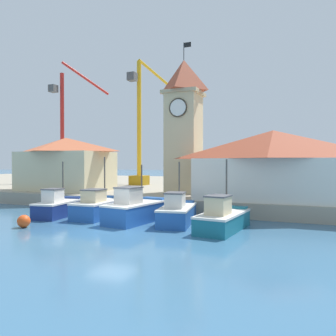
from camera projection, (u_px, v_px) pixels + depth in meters
name	position (u px, v px, depth m)	size (l,w,h in m)	color
ground_plane	(112.00, 230.00, 19.09)	(300.00, 300.00, 0.00)	#386689
quay_wharf	(220.00, 188.00, 43.62)	(120.00, 40.00, 1.11)	#9E937F
fishing_boat_far_left	(59.00, 206.00, 23.99)	(2.37, 4.52, 4.02)	navy
fishing_boat_left_outer	(100.00, 207.00, 23.57)	(2.28, 4.95, 4.37)	#2356A8
fishing_boat_left_inner	(136.00, 210.00, 21.65)	(2.80, 5.15, 3.80)	#2356A8
fishing_boat_mid_left	(177.00, 213.00, 21.02)	(2.64, 4.96, 4.00)	#2356A8
fishing_boat_center	(223.00, 218.00, 18.94)	(2.47, 4.96, 4.14)	#196B7F
clock_tower	(184.00, 122.00, 30.47)	(3.39, 3.39, 14.00)	beige
warehouse_left	(66.00, 163.00, 33.74)	(9.19, 6.09, 5.40)	beige
warehouse_right	(273.00, 164.00, 24.94)	(11.58, 6.26, 5.29)	silver
port_crane_near	(64.00, 139.00, 47.11)	(5.33, 7.62, 17.42)	maroon
port_crane_far	(141.00, 136.00, 41.86)	(2.87, 9.87, 16.04)	#976E11
mooring_buoy	(24.00, 221.00, 19.80)	(0.77, 0.77, 0.77)	#E54C19
dock_worker_near_tower	(197.00, 188.00, 25.74)	(0.34, 0.22, 1.62)	#33333D
dock_worker_along_quay	(228.00, 189.00, 24.31)	(0.34, 0.22, 1.62)	#33333D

